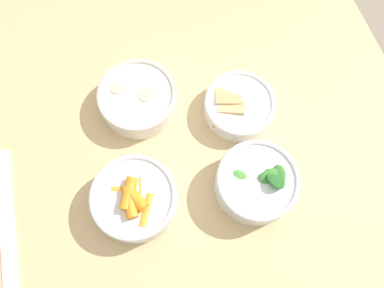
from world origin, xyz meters
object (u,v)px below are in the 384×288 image
at_px(bowl_carrots, 135,199).
at_px(bowl_greens, 256,183).
at_px(bowl_beans_hotdog, 138,99).
at_px(ruler, 8,232).
at_px(bowl_cookies, 239,105).

xyz_separation_m(bowl_carrots, bowl_greens, (-0.04, -0.22, 0.00)).
xyz_separation_m(bowl_carrots, bowl_beans_hotdog, (0.19, -0.06, -0.01)).
distance_m(bowl_carrots, bowl_greens, 0.22).
distance_m(bowl_beans_hotdog, ruler, 0.35).
height_order(bowl_beans_hotdog, ruler, bowl_beans_hotdog).
xyz_separation_m(bowl_beans_hotdog, ruler, (-0.18, 0.30, -0.02)).
relative_size(bowl_beans_hotdog, ruler, 0.49).
bearing_deg(ruler, bowl_greens, -96.98).
bearing_deg(bowl_cookies, bowl_beans_hotdog, 68.72).
distance_m(bowl_cookies, ruler, 0.50).
distance_m(bowl_greens, bowl_cookies, 0.16).
bearing_deg(ruler, bowl_cookies, -77.96).
xyz_separation_m(bowl_cookies, ruler, (-0.10, 0.49, -0.02)).
relative_size(bowl_carrots, bowl_greens, 1.04).
distance_m(bowl_carrots, bowl_cookies, 0.27).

